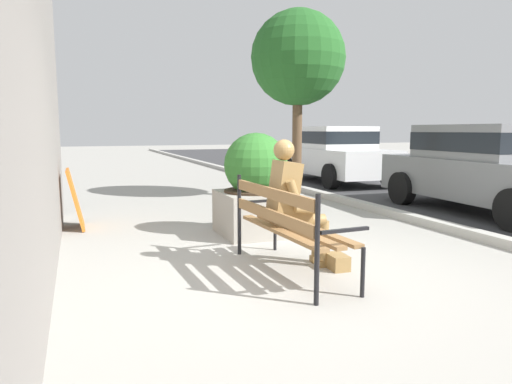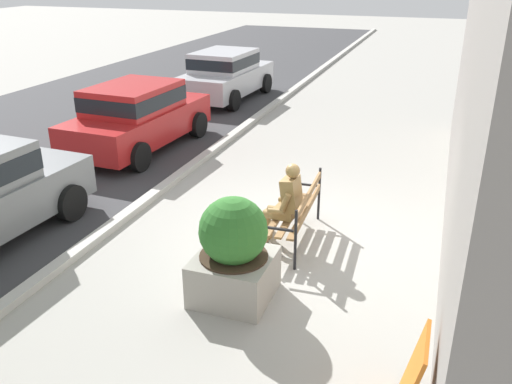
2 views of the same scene
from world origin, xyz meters
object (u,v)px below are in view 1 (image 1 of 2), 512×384
Objects in this scene: park_bench at (286,222)px; parked_car_grey at (488,166)px; street_tree_near_bench at (298,59)px; parked_car_white at (335,152)px; bronze_statue_seated at (298,206)px; concrete_planter at (256,187)px; leaning_signboard at (75,199)px.

parked_car_grey is at bearing 111.57° from park_bench.
street_tree_near_bench is at bearing -139.08° from parked_car_grey.
parked_car_white is (-7.10, 4.82, 0.30)m from park_bench.
bronze_statue_seated is 1.66m from concrete_planter.
street_tree_near_bench is at bearing 109.40° from leaning_signboard.
parked_car_white is at bearing 139.99° from concrete_planter.
parked_car_grey reaches higher than concrete_planter.
park_bench is at bearing -68.43° from parked_car_grey.
park_bench is at bearing -27.44° from street_tree_near_bench.
leaning_signboard is (-1.30, -2.38, -0.22)m from concrete_planter.
parked_car_grey reaches higher than park_bench.
concrete_planter is 1.59× the size of leaning_signboard.
parked_car_white is (-5.30, 4.45, 0.17)m from concrete_planter.
park_bench is 5.19m from parked_car_grey.
concrete_planter is 4.45m from parked_car_grey.
bronze_statue_seated is 1.52× the size of leaning_signboard.
street_tree_near_bench is 5.30m from leaning_signboard.
street_tree_near_bench is 4.36× the size of leaning_signboard.
concrete_planter is 4.18m from street_tree_near_bench.
bronze_statue_seated is at bearing -33.60° from parked_car_white.
bronze_statue_seated is at bearing 36.83° from leaning_signboard.
parked_car_white is at bearing 145.82° from park_bench.
parked_car_white reaches higher than leaning_signboard.
street_tree_near_bench is (-4.51, 2.21, 2.26)m from bronze_statue_seated.
street_tree_near_bench reaches higher than concrete_planter.
parked_car_white is 4.64× the size of leaning_signboard.
leaning_signboard is (3.99, -6.82, -0.39)m from parked_car_white.
parked_car_grey reaches higher than bronze_statue_seated.
street_tree_near_bench is at bearing 153.85° from bronze_statue_seated.
leaning_signboard is at bearing -147.29° from park_bench.
parked_car_white reaches higher than park_bench.
concrete_planter is 0.34× the size of parked_car_white.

